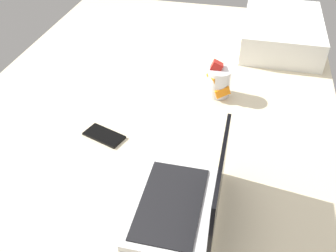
{
  "coord_description": "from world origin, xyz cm",
  "views": [
    {
      "loc": [
        130.36,
        32.65,
        101.91
      ],
      "look_at": [
        35.9,
        10.88,
        24.0
      ],
      "focal_mm": 40.13,
      "sensor_mm": 36.0,
      "label": 1
    }
  ],
  "objects_px": {
    "cell_phone": "(104,136)",
    "pillow": "(282,31)",
    "snack_cup": "(218,82)",
    "laptop": "(187,200)"
  },
  "relations": [
    {
      "from": "laptop",
      "to": "pillow",
      "type": "xyz_separation_m",
      "value": [
        -1.11,
        0.25,
        0.02
      ]
    },
    {
      "from": "cell_phone",
      "to": "snack_cup",
      "type": "bearing_deg",
      "value": 154.07
    },
    {
      "from": "cell_phone",
      "to": "pillow",
      "type": "xyz_separation_m",
      "value": [
        -0.86,
        0.59,
        0.06
      ]
    },
    {
      "from": "cell_phone",
      "to": "pillow",
      "type": "distance_m",
      "value": 1.04
    },
    {
      "from": "cell_phone",
      "to": "pillow",
      "type": "height_order",
      "value": "pillow"
    },
    {
      "from": "snack_cup",
      "to": "cell_phone",
      "type": "height_order",
      "value": "snack_cup"
    },
    {
      "from": "laptop",
      "to": "cell_phone",
      "type": "distance_m",
      "value": 0.42
    },
    {
      "from": "cell_phone",
      "to": "pillow",
      "type": "bearing_deg",
      "value": 164.71
    },
    {
      "from": "laptop",
      "to": "snack_cup",
      "type": "bearing_deg",
      "value": 178.87
    },
    {
      "from": "pillow",
      "to": "snack_cup",
      "type": "bearing_deg",
      "value": -25.3
    }
  ]
}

